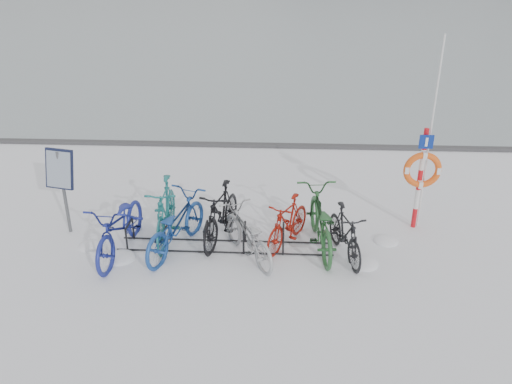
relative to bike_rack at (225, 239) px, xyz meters
name	(u,v)px	position (x,y,z in m)	size (l,w,h in m)	color
ground	(225,247)	(0.00, 0.00, -0.18)	(900.00, 900.00, 0.00)	white
quay_edge	(247,145)	(0.00, 5.90, -0.13)	(400.00, 0.25, 0.10)	#3F3F42
bike_rack	(225,239)	(0.00, 0.00, 0.00)	(4.00, 0.48, 0.46)	black
info_board	(60,174)	(-3.15, 0.43, 1.06)	(0.61, 0.35, 1.73)	#595B5E
lifebuoy_station	(422,170)	(3.72, 0.96, 1.08)	(0.72, 0.22, 3.76)	red
bike_0	(121,224)	(-1.87, -0.25, 0.38)	(0.75, 2.14, 1.12)	navy
bike_1	(165,209)	(-1.17, 0.34, 0.41)	(0.56, 1.97, 1.18)	#1D6D6F
bike_2	(175,223)	(-0.90, -0.09, 0.36)	(0.71, 2.05, 1.08)	#1B4390
bike_3	(221,212)	(-0.11, 0.35, 0.38)	(0.52, 1.86, 1.12)	black
bike_4	(247,233)	(0.43, -0.30, 0.29)	(0.62, 1.79, 0.94)	#9C9FA3
bike_5	(288,221)	(1.16, 0.21, 0.30)	(0.45, 1.59, 0.96)	maroon
bike_6	(320,219)	(1.75, 0.15, 0.38)	(0.75, 2.15, 1.13)	#26582B
bike_7	(345,232)	(2.18, -0.16, 0.30)	(0.45, 1.61, 0.97)	black
snow_drifts	(246,251)	(0.40, -0.13, -0.18)	(6.07, 1.62, 0.19)	white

